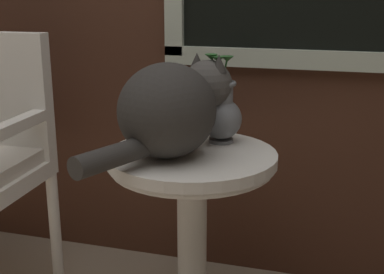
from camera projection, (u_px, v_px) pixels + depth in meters
The scene contains 3 objects.
wicker_side_table at pixel (192, 212), 1.71m from camera, with size 0.54×0.54×0.64m.
cat at pixel (172, 108), 1.59m from camera, with size 0.39×0.61×0.30m.
pewter_vase_with_ivy at pixel (221, 113), 1.73m from camera, with size 0.14×0.14×0.29m.
Camera 1 is at (0.56, -1.22, 1.14)m, focal length 48.91 mm.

